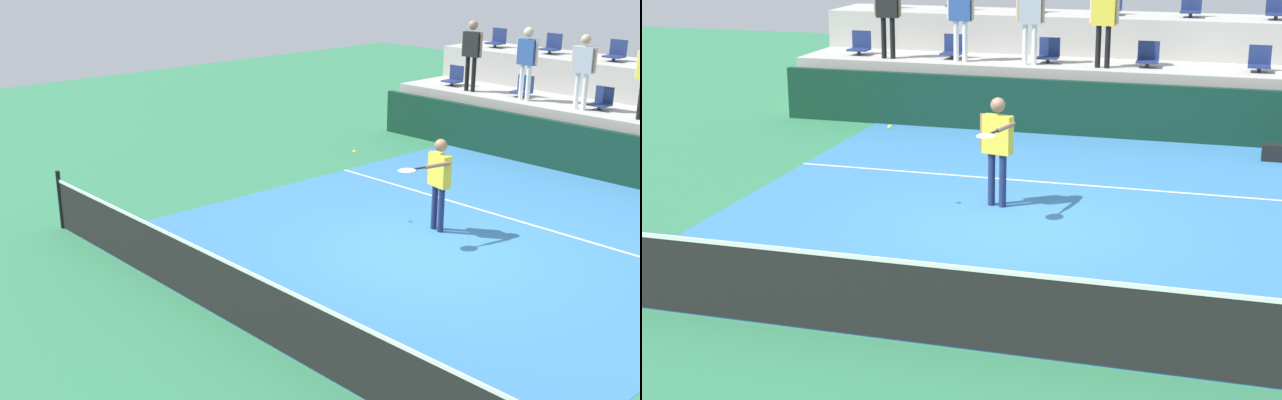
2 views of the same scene
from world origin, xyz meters
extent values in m
plane|color=#2D754C|center=(0.00, 0.00, 0.00)|extent=(40.00, 40.00, 0.00)
cube|color=teal|center=(0.00, 1.00, 0.00)|extent=(9.00, 10.00, 0.01)
cube|color=white|center=(0.00, 2.40, 0.01)|extent=(9.00, 0.06, 0.00)
cube|color=black|center=(0.00, -4.00, 0.46)|extent=(10.40, 0.01, 0.87)
cube|color=white|center=(0.00, -4.00, 0.89)|extent=(10.40, 0.02, 0.05)
cube|color=#0F3323|center=(0.00, 6.00, 0.55)|extent=(13.00, 0.16, 1.10)
cube|color=#ADAAA3|center=(0.00, 7.30, 0.62)|extent=(13.00, 1.80, 1.25)
cube|color=#ADAAA3|center=(0.00, 9.10, 1.05)|extent=(13.00, 1.80, 2.10)
cylinder|color=#2D2D33|center=(-5.33, 7.15, 1.30)|extent=(0.08, 0.08, 0.10)
cube|color=navy|center=(-5.33, 7.15, 1.37)|extent=(0.44, 0.40, 0.04)
cube|color=navy|center=(-5.33, 7.33, 1.58)|extent=(0.44, 0.04, 0.38)
cylinder|color=#2D2D33|center=(-3.17, 7.15, 1.30)|extent=(0.08, 0.08, 0.10)
cube|color=navy|center=(-3.17, 7.15, 1.37)|extent=(0.44, 0.40, 0.04)
cube|color=navy|center=(-3.17, 7.33, 1.58)|extent=(0.44, 0.04, 0.38)
cylinder|color=#2D2D33|center=(-1.05, 7.15, 1.30)|extent=(0.08, 0.08, 0.10)
cube|color=navy|center=(-1.05, 7.15, 1.37)|extent=(0.44, 0.40, 0.04)
cube|color=navy|center=(-1.05, 7.33, 1.58)|extent=(0.44, 0.04, 0.38)
cylinder|color=#2D2D33|center=(1.02, 7.15, 1.30)|extent=(0.08, 0.08, 0.10)
cube|color=navy|center=(1.02, 7.15, 1.37)|extent=(0.44, 0.40, 0.04)
cube|color=navy|center=(1.02, 7.33, 1.58)|extent=(0.44, 0.04, 0.38)
cylinder|color=#2D2D33|center=(3.22, 7.15, 1.30)|extent=(0.08, 0.08, 0.10)
cube|color=navy|center=(3.22, 7.15, 1.37)|extent=(0.44, 0.40, 0.04)
cube|color=navy|center=(3.22, 7.33, 1.58)|extent=(0.44, 0.04, 0.38)
cylinder|color=#2D2D33|center=(-5.32, 8.95, 2.15)|extent=(0.08, 0.08, 0.10)
cube|color=navy|center=(-5.32, 8.95, 2.22)|extent=(0.44, 0.40, 0.04)
cylinder|color=#2D2D33|center=(-3.58, 8.95, 2.15)|extent=(0.08, 0.08, 0.10)
cube|color=navy|center=(-3.58, 8.95, 2.22)|extent=(0.44, 0.40, 0.04)
cylinder|color=#2D2D33|center=(-1.78, 8.95, 2.15)|extent=(0.08, 0.08, 0.10)
cube|color=navy|center=(-1.78, 8.95, 2.22)|extent=(0.44, 0.40, 0.04)
cylinder|color=#2D2D33|center=(0.00, 8.95, 2.15)|extent=(0.08, 0.08, 0.10)
cube|color=navy|center=(0.00, 8.95, 2.22)|extent=(0.44, 0.40, 0.04)
cylinder|color=#2D2D33|center=(1.73, 8.95, 2.15)|extent=(0.08, 0.08, 0.10)
cube|color=navy|center=(1.73, 8.95, 2.22)|extent=(0.44, 0.40, 0.04)
cube|color=navy|center=(1.73, 9.13, 2.43)|extent=(0.44, 0.04, 0.38)
cylinder|color=#2D2D33|center=(3.51, 8.95, 2.15)|extent=(0.08, 0.08, 0.10)
cube|color=navy|center=(3.51, 8.95, 2.22)|extent=(0.44, 0.40, 0.04)
cube|color=navy|center=(3.51, 9.13, 2.43)|extent=(0.44, 0.04, 0.38)
cylinder|color=navy|center=(-0.66, 0.94, 0.41)|extent=(0.13, 0.13, 0.83)
cylinder|color=navy|center=(-0.48, 0.90, 0.41)|extent=(0.13, 0.13, 0.83)
cube|color=yellow|center=(-0.57, 0.92, 1.12)|extent=(0.48, 0.27, 0.59)
sphere|color=#846047|center=(-0.57, 0.92, 1.57)|extent=(0.27, 0.27, 0.22)
cylinder|color=#846047|center=(-0.82, 0.97, 1.14)|extent=(0.08, 0.08, 0.55)
cylinder|color=#846047|center=(-0.37, 0.61, 1.31)|extent=(0.18, 0.53, 0.07)
cylinder|color=black|center=(-0.45, 0.25, 1.31)|extent=(0.09, 0.26, 0.04)
ellipsoid|color=silver|center=(-0.51, -0.02, 1.31)|extent=(0.32, 0.37, 0.03)
cylinder|color=black|center=(-4.61, 6.85, 1.69)|extent=(0.11, 0.11, 0.88)
cylinder|color=black|center=(-4.41, 6.85, 1.69)|extent=(0.11, 0.11, 0.88)
cube|color=black|center=(-4.51, 6.85, 2.44)|extent=(0.48, 0.19, 0.62)
cylinder|color=#A87A5B|center=(-4.78, 6.84, 2.46)|extent=(0.07, 0.07, 0.59)
cylinder|color=#A87A5B|center=(-4.24, 6.86, 2.46)|extent=(0.07, 0.07, 0.59)
cylinder|color=white|center=(-2.98, 6.85, 1.68)|extent=(0.11, 0.11, 0.86)
cylinder|color=white|center=(-2.78, 6.85, 1.68)|extent=(0.11, 0.11, 0.86)
cube|color=#2D4C8C|center=(-2.88, 6.85, 2.41)|extent=(0.47, 0.20, 0.61)
cylinder|color=beige|center=(-3.14, 6.86, 2.43)|extent=(0.07, 0.07, 0.57)
cylinder|color=beige|center=(-2.61, 6.84, 2.43)|extent=(0.07, 0.07, 0.57)
cylinder|color=white|center=(-1.48, 6.84, 1.67)|extent=(0.12, 0.12, 0.84)
cylinder|color=white|center=(-1.28, 6.86, 1.67)|extent=(0.12, 0.12, 0.84)
cube|color=#B2B2B7|center=(-1.38, 6.85, 2.39)|extent=(0.47, 0.21, 0.59)
cylinder|color=tan|center=(-1.64, 6.83, 2.40)|extent=(0.07, 0.07, 0.56)
cylinder|color=tan|center=(-1.12, 6.87, 2.40)|extent=(0.07, 0.07, 0.56)
cylinder|color=black|center=(0.04, 6.86, 1.68)|extent=(0.12, 0.12, 0.86)
cylinder|color=black|center=(0.24, 6.84, 1.68)|extent=(0.12, 0.12, 0.86)
cube|color=yellow|center=(0.14, 6.85, 2.41)|extent=(0.48, 0.23, 0.61)
cylinder|color=beige|center=(-0.13, 6.88, 2.43)|extent=(0.08, 0.08, 0.57)
cylinder|color=beige|center=(0.41, 6.82, 2.43)|extent=(0.08, 0.08, 0.57)
sphere|color=#CCE033|center=(-2.05, 0.27, 1.28)|extent=(0.07, 0.07, 0.07)
camera|label=1|loc=(8.00, -9.70, 4.99)|focal=44.93mm
camera|label=2|loc=(2.77, -12.54, 4.32)|focal=53.27mm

